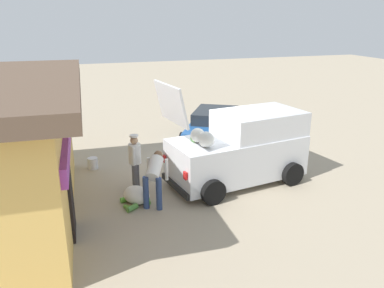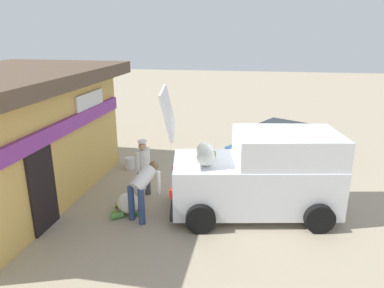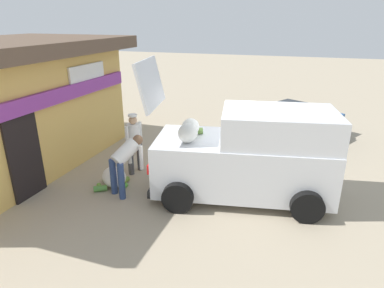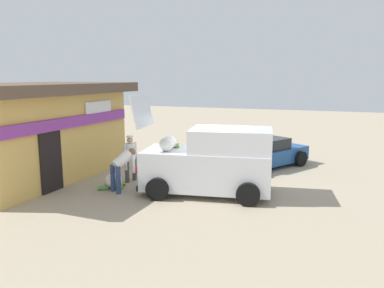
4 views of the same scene
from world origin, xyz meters
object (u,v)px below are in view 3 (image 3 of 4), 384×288
vendor_standing (134,140)px  customer_bending (125,159)px  storefront_bar (1,105)px  unloaded_banana_pile (114,178)px  delivery_van (249,155)px  parked_sedan (289,125)px  paint_bucket (133,138)px

vendor_standing → customer_bending: bearing=-164.3°
storefront_bar → unloaded_banana_pile: size_ratio=7.72×
storefront_bar → customer_bending: bearing=-96.1°
delivery_van → unloaded_banana_pile: size_ratio=4.56×
storefront_bar → customer_bending: (-0.40, -3.74, -0.89)m
storefront_bar → delivery_van: bearing=-87.2°
delivery_van → parked_sedan: delivery_van is taller
storefront_bar → customer_bending: storefront_bar is taller
customer_bending → delivery_van: bearing=-75.2°
parked_sedan → paint_bucket: 5.17m
storefront_bar → customer_bending: 3.86m
unloaded_banana_pile → parked_sedan: bearing=-41.0°
customer_bending → paint_bucket: size_ratio=3.71×
storefront_bar → paint_bucket: storefront_bar is taller
vendor_standing → unloaded_banana_pile: size_ratio=1.67×
storefront_bar → unloaded_banana_pile: storefront_bar is taller
parked_sedan → paint_bucket: size_ratio=12.29×
delivery_van → parked_sedan: (4.03, -0.77, -0.46)m
storefront_bar → unloaded_banana_pile: 3.62m
delivery_van → unloaded_banana_pile: (-0.52, 3.18, -0.79)m
delivery_van → paint_bucket: size_ratio=12.00×
unloaded_banana_pile → delivery_van: bearing=-80.8°
storefront_bar → vendor_standing: (0.69, -3.43, -0.83)m
paint_bucket → delivery_van: bearing=-119.4°
vendor_standing → paint_bucket: (1.93, 1.06, -0.73)m
parked_sedan → vendor_standing: 5.29m
delivery_van → vendor_standing: 3.05m
parked_sedan → storefront_bar: bearing=121.1°
vendor_standing → customer_bending: 1.14m
vendor_standing → customer_bending: size_ratio=1.19×
parked_sedan → customer_bending: 5.91m
parked_sedan → paint_bucket: (-1.73, 4.86, -0.38)m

